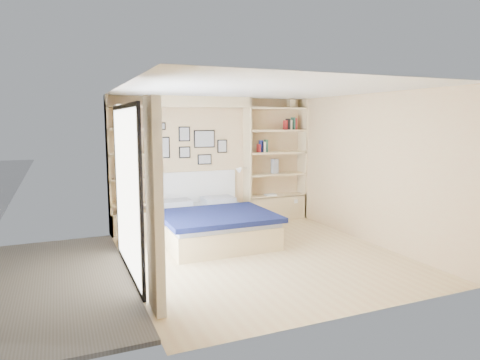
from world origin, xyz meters
name	(u,v)px	position (x,y,z in m)	size (l,w,h in m)	color
ground	(261,255)	(0.00, 0.00, 0.00)	(4.50, 4.50, 0.00)	#D4B881
room_shell	(205,175)	(-0.39, 1.52, 1.08)	(4.50, 4.50, 4.50)	tan
bed	(210,223)	(-0.42, 1.13, 0.28)	(1.82, 2.24, 1.07)	tan
photo_gallery	(189,144)	(-0.45, 2.22, 1.60)	(1.48, 0.02, 0.82)	black
reading_lamps	(201,171)	(-0.30, 2.00, 1.10)	(1.92, 0.12, 0.15)	silver
shelf_decor	(270,138)	(1.20, 2.07, 1.71)	(3.53, 0.23, 2.03)	#A51E1E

